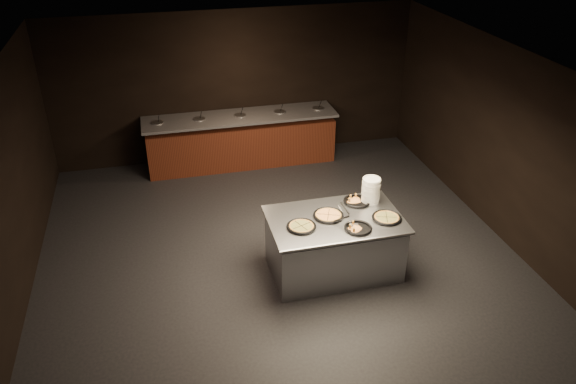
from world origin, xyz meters
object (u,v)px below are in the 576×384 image
plate_stack (371,190)px  pan_veggie_whole (301,226)px  serving_counter (334,246)px  pan_cheese_whole (328,215)px

plate_stack → pan_veggie_whole: bearing=-159.0°
serving_counter → pan_veggie_whole: (-0.51, -0.12, 0.48)m
plate_stack → pan_cheese_whole: bearing=-160.2°
pan_veggie_whole → pan_cheese_whole: same height
plate_stack → pan_cheese_whole: (-0.71, -0.26, -0.16)m
plate_stack → pan_veggie_whole: (-1.15, -0.44, -0.16)m
serving_counter → pan_veggie_whole: pan_veggie_whole is taller
serving_counter → plate_stack: plate_stack is taller
plate_stack → pan_cheese_whole: size_ratio=0.86×
serving_counter → pan_veggie_whole: size_ratio=4.61×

